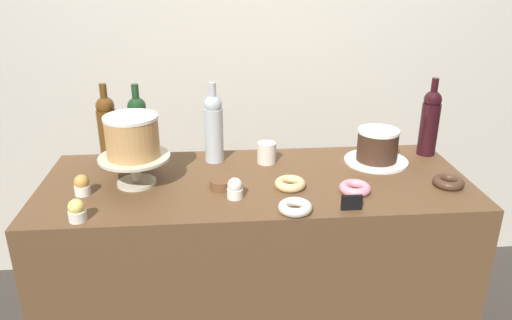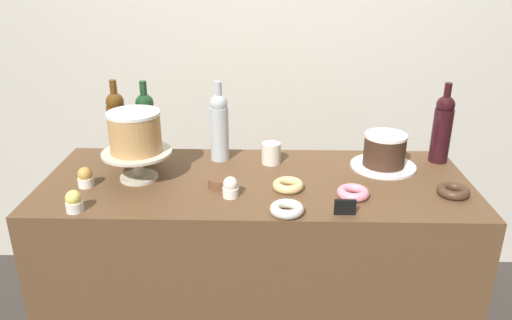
{
  "view_description": "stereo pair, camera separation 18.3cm",
  "coord_description": "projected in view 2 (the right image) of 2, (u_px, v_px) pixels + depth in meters",
  "views": [
    {
      "loc": [
        -0.14,
        -1.69,
        1.7
      ],
      "look_at": [
        0.0,
        0.0,
        1.0
      ],
      "focal_mm": 34.85,
      "sensor_mm": 36.0,
      "label": 1
    },
    {
      "loc": [
        0.04,
        -1.69,
        1.7
      ],
      "look_at": [
        0.0,
        0.0,
        1.0
      ],
      "focal_mm": 34.85,
      "sensor_mm": 36.0,
      "label": 2
    }
  ],
  "objects": [
    {
      "name": "back_wall",
      "position": [
        260.0,
        40.0,
        2.54
      ],
      "size": [
        6.0,
        0.05,
        2.6
      ],
      "color": "beige",
      "rests_on": "ground_plane"
    },
    {
      "name": "display_counter",
      "position": [
        256.0,
        282.0,
        2.03
      ],
      "size": [
        1.59,
        0.63,
        0.92
      ],
      "color": "brown",
      "rests_on": "ground_plane"
    },
    {
      "name": "cake_stand_pedestal",
      "position": [
        137.0,
        160.0,
        1.84
      ],
      "size": [
        0.26,
        0.26,
        0.11
      ],
      "color": "beige",
      "rests_on": "display_counter"
    },
    {
      "name": "white_layer_cake",
      "position": [
        135.0,
        132.0,
        1.8
      ],
      "size": [
        0.19,
        0.19,
        0.15
      ],
      "color": "tan",
      "rests_on": "cake_stand_pedestal"
    },
    {
      "name": "silver_serving_platter",
      "position": [
        383.0,
        166.0,
        1.97
      ],
      "size": [
        0.26,
        0.26,
        0.01
      ],
      "color": "white",
      "rests_on": "display_counter"
    },
    {
      "name": "chocolate_round_cake",
      "position": [
        385.0,
        150.0,
        1.94
      ],
      "size": [
        0.16,
        0.16,
        0.13
      ],
      "color": "#3D2619",
      "rests_on": "silver_serving_platter"
    },
    {
      "name": "wine_bottle_clear",
      "position": [
        219.0,
        126.0,
        2.0
      ],
      "size": [
        0.08,
        0.08,
        0.33
      ],
      "color": "#B2BCC1",
      "rests_on": "display_counter"
    },
    {
      "name": "wine_bottle_green",
      "position": [
        146.0,
        125.0,
        2.0
      ],
      "size": [
        0.08,
        0.08,
        0.33
      ],
      "color": "#193D1E",
      "rests_on": "display_counter"
    },
    {
      "name": "wine_bottle_amber",
      "position": [
        117.0,
        124.0,
        2.02
      ],
      "size": [
        0.08,
        0.08,
        0.33
      ],
      "color": "#5B3814",
      "rests_on": "display_counter"
    },
    {
      "name": "wine_bottle_dark_red",
      "position": [
        442.0,
        127.0,
        1.98
      ],
      "size": [
        0.08,
        0.08,
        0.33
      ],
      "color": "black",
      "rests_on": "display_counter"
    },
    {
      "name": "cupcake_vanilla",
      "position": [
        230.0,
        187.0,
        1.72
      ],
      "size": [
        0.06,
        0.06,
        0.07
      ],
      "color": "white",
      "rests_on": "display_counter"
    },
    {
      "name": "cupcake_caramel",
      "position": [
        85.0,
        177.0,
        1.79
      ],
      "size": [
        0.06,
        0.06,
        0.07
      ],
      "color": "white",
      "rests_on": "display_counter"
    },
    {
      "name": "cupcake_lemon",
      "position": [
        74.0,
        202.0,
        1.62
      ],
      "size": [
        0.06,
        0.06,
        0.07
      ],
      "color": "white",
      "rests_on": "display_counter"
    },
    {
      "name": "donut_glazed",
      "position": [
        288.0,
        185.0,
        1.78
      ],
      "size": [
        0.11,
        0.11,
        0.03
      ],
      "color": "#E0C17F",
      "rests_on": "display_counter"
    },
    {
      "name": "donut_pink",
      "position": [
        353.0,
        193.0,
        1.72
      ],
      "size": [
        0.11,
        0.11,
        0.03
      ],
      "color": "pink",
      "rests_on": "display_counter"
    },
    {
      "name": "donut_sugar",
      "position": [
        287.0,
        209.0,
        1.61
      ],
      "size": [
        0.11,
        0.11,
        0.03
      ],
      "color": "silver",
      "rests_on": "display_counter"
    },
    {
      "name": "donut_chocolate",
      "position": [
        453.0,
        191.0,
        1.73
      ],
      "size": [
        0.11,
        0.11,
        0.03
      ],
      "color": "#472D1E",
      "rests_on": "display_counter"
    },
    {
      "name": "cookie_stack",
      "position": [
        220.0,
        182.0,
        1.8
      ],
      "size": [
        0.08,
        0.08,
        0.03
      ],
      "color": "brown",
      "rests_on": "display_counter"
    },
    {
      "name": "price_sign_chalkboard",
      "position": [
        345.0,
        207.0,
        1.6
      ],
      "size": [
        0.07,
        0.01,
        0.05
      ],
      "color": "black",
      "rests_on": "display_counter"
    },
    {
      "name": "coffee_cup_ceramic",
      "position": [
        271.0,
        153.0,
        1.99
      ],
      "size": [
        0.08,
        0.08,
        0.08
      ],
      "color": "silver",
      "rests_on": "display_counter"
    }
  ]
}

